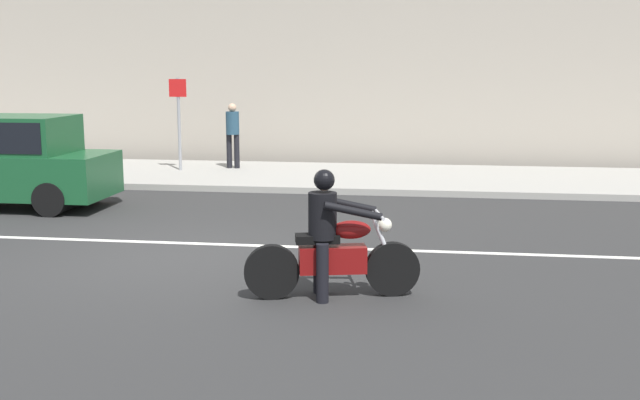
{
  "coord_description": "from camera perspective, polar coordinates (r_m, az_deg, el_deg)",
  "views": [
    {
      "loc": [
        3.67,
        -10.45,
        2.75
      ],
      "look_at": [
        2.23,
        -0.32,
        0.96
      ],
      "focal_mm": 43.14,
      "sensor_mm": 36.0,
      "label": 1
    }
  ],
  "objects": [
    {
      "name": "ground_plane",
      "position": [
        11.41,
        -10.95,
        -4.21
      ],
      "size": [
        80.0,
        80.0,
        0.0
      ],
      "primitive_type": "plane",
      "color": "#2A2A2A"
    },
    {
      "name": "sidewalk_slab",
      "position": [
        19.0,
        -3.14,
        1.81
      ],
      "size": [
        40.0,
        4.4,
        0.14
      ],
      "primitive_type": "cube",
      "color": "#99968E",
      "rests_on": "ground_plane"
    },
    {
      "name": "lane_marking_stripe",
      "position": [
        12.0,
        -5.37,
        -3.36
      ],
      "size": [
        18.0,
        0.14,
        0.01
      ],
      "primitive_type": "cube",
      "color": "silver",
      "rests_on": "ground_plane"
    },
    {
      "name": "motorcycle_with_rider_black_leather",
      "position": [
        9.18,
        0.85,
        -3.39
      ],
      "size": [
        2.09,
        0.79,
        1.56
      ],
      "color": "black",
      "rests_on": "ground_plane"
    },
    {
      "name": "parked_hatchback_forest_green",
      "position": [
        16.2,
        -22.2,
        2.76
      ],
      "size": [
        4.04,
        1.76,
        1.8
      ],
      "color": "#164C28",
      "rests_on": "ground_plane"
    },
    {
      "name": "street_sign_post",
      "position": [
        19.7,
        -10.44,
        6.28
      ],
      "size": [
        0.44,
        0.08,
        2.31
      ],
      "color": "gray",
      "rests_on": "sidewalk_slab"
    },
    {
      "name": "pedestrian_bystander",
      "position": [
        19.91,
        -6.5,
        5.15
      ],
      "size": [
        0.34,
        0.34,
        1.66
      ],
      "color": "black",
      "rests_on": "sidewalk_slab"
    }
  ]
}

